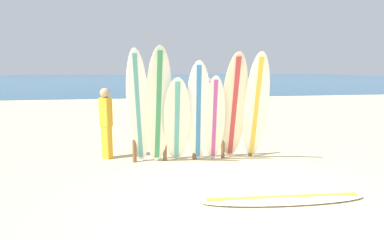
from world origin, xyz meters
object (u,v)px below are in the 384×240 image
(surfboard_leaning_far_left, at_px, (138,108))
(surfboard_leaning_center_left, at_px, (177,121))
(surfboard_leaning_center_right, at_px, (214,120))
(surfboard_lying_on_sand, at_px, (283,199))
(surfboard_rack, at_px, (194,131))
(surfboard_leaning_center, at_px, (198,113))
(small_boat_offshore, at_px, (209,82))
(surfboard_leaning_left, at_px, (158,107))
(beachgoer_standing, at_px, (106,120))
(surfboard_leaning_far_right, at_px, (256,108))
(surfboard_leaning_right, at_px, (234,108))

(surfboard_leaning_far_left, xyz_separation_m, surfboard_leaning_center_left, (0.81, -0.04, -0.28))
(surfboard_leaning_center_left, height_order, surfboard_leaning_center_right, surfboard_leaning_center_right)
(surfboard_leaning_far_left, relative_size, surfboard_lying_on_sand, 0.92)
(surfboard_rack, distance_m, surfboard_leaning_center, 0.55)
(surfboard_rack, height_order, small_boat_offshore, surfboard_rack)
(surfboard_leaning_left, bearing_deg, surfboard_leaning_center_left, -0.35)
(surfboard_lying_on_sand, bearing_deg, beachgoer_standing, 134.94)
(surfboard_leaning_center_right, height_order, small_boat_offshore, surfboard_leaning_center_right)
(surfboard_leaning_center_right, height_order, beachgoer_standing, surfboard_leaning_center_right)
(surfboard_leaning_center, bearing_deg, surfboard_leaning_center_right, -2.07)
(surfboard_leaning_center, xyz_separation_m, beachgoer_standing, (-2.01, 0.74, -0.22))
(surfboard_lying_on_sand, bearing_deg, surfboard_leaning_far_right, 81.35)
(surfboard_leaning_left, relative_size, surfboard_lying_on_sand, 0.94)
(surfboard_leaning_left, distance_m, surfboard_leaning_center_left, 0.50)
(surfboard_rack, bearing_deg, surfboard_leaning_far_left, -167.95)
(surfboard_leaning_right, bearing_deg, surfboard_leaning_center, 179.78)
(surfboard_leaning_far_right, bearing_deg, surfboard_leaning_center_right, 174.47)
(surfboard_leaning_far_left, height_order, surfboard_leaning_right, surfboard_leaning_far_left)
(surfboard_leaning_center_left, height_order, surfboard_leaning_center, surfboard_leaning_center)
(beachgoer_standing, distance_m, small_boat_offshore, 35.58)
(surfboard_lying_on_sand, xyz_separation_m, small_boat_offshore, (7.29, 37.03, 0.22))
(surfboard_leaning_center_right, bearing_deg, surfboard_leaning_far_left, 177.75)
(surfboard_leaning_center_right, bearing_deg, surfboard_leaning_center_left, 178.52)
(small_boat_offshore, bearing_deg, surfboard_leaning_right, -102.06)
(surfboard_lying_on_sand, bearing_deg, surfboard_leaning_center, 112.95)
(surfboard_leaning_far_left, bearing_deg, surfboard_leaning_right, -1.51)
(surfboard_leaning_center, bearing_deg, beachgoer_standing, 159.93)
(beachgoer_standing, bearing_deg, surfboard_lying_on_sand, -45.06)
(surfboard_leaning_center_right, xyz_separation_m, surfboard_leaning_right, (0.44, 0.01, 0.24))
(surfboard_leaning_center, xyz_separation_m, surfboard_leaning_far_right, (1.27, -0.10, 0.09))
(surfboard_lying_on_sand, bearing_deg, surfboard_leaning_left, 128.92)
(surfboard_leaning_center_left, bearing_deg, beachgoer_standing, 154.80)
(beachgoer_standing, relative_size, small_boat_offshore, 0.55)
(surfboard_leaning_left, distance_m, beachgoer_standing, 1.41)
(surfboard_rack, xyz_separation_m, surfboard_leaning_center_right, (0.39, -0.33, 0.30))
(surfboard_leaning_center_left, relative_size, surfboard_lying_on_sand, 0.71)
(surfboard_lying_on_sand, bearing_deg, surfboard_rack, 110.99)
(surfboard_leaning_center_left, xyz_separation_m, small_boat_offshore, (8.70, 34.80, -0.70))
(surfboard_lying_on_sand, bearing_deg, surfboard_leaning_center_left, 122.27)
(surfboard_leaning_left, relative_size, beachgoer_standing, 1.55)
(surfboard_leaning_right, bearing_deg, surfboard_leaning_far_left, 178.49)
(surfboard_leaning_center_left, xyz_separation_m, beachgoer_standing, (-1.54, 0.73, -0.06))
(surfboard_leaning_far_left, relative_size, surfboard_leaning_right, 1.02)
(surfboard_leaning_right, bearing_deg, surfboard_leaning_left, 179.52)
(surfboard_leaning_left, height_order, small_boat_offshore, surfboard_leaning_left)
(surfboard_leaning_right, distance_m, small_boat_offshore, 35.61)
(surfboard_leaning_center_right, bearing_deg, small_boat_offshore, 77.26)
(surfboard_leaning_left, xyz_separation_m, small_boat_offshore, (9.09, 34.80, -1.01))
(surfboard_leaning_right, height_order, surfboard_lying_on_sand, surfboard_leaning_right)
(surfboard_leaning_far_left, distance_m, beachgoer_standing, 1.06)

